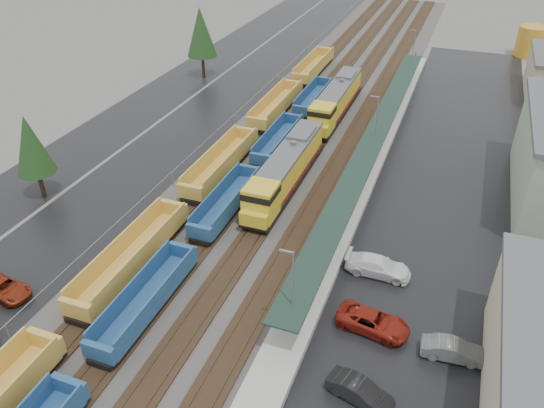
{
  "coord_description": "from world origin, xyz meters",
  "views": [
    {
      "loc": [
        18.0,
        -6.74,
        29.87
      ],
      "look_at": [
        2.8,
        33.76,
        2.0
      ],
      "focal_mm": 35.0,
      "sensor_mm": 36.0,
      "label": 1
    }
  ],
  "objects": [
    {
      "name": "locomotive_trail",
      "position": [
        2.0,
        60.82,
        2.37
      ],
      "size": [
        2.98,
        19.62,
        4.44
      ],
      "color": "black",
      "rests_on": "ground"
    },
    {
      "name": "trackbed",
      "position": [
        -0.0,
        60.0,
        0.16
      ],
      "size": [
        14.6,
        160.0,
        0.22
      ],
      "color": "black",
      "rests_on": "ground"
    },
    {
      "name": "parked_car_east_a",
      "position": [
        15.49,
        16.34,
        0.74
      ],
      "size": [
        2.71,
        4.77,
        1.49
      ],
      "primitive_type": "imported",
      "rotation": [
        0.0,
        0.0,
        1.3
      ],
      "color": "black",
      "rests_on": "ground"
    },
    {
      "name": "parked_car_west_c",
      "position": [
        -14.03,
        16.07,
        0.7
      ],
      "size": [
        2.96,
        5.3,
        1.4
      ],
      "primitive_type": "imported",
      "rotation": [
        0.0,
        0.0,
        1.44
      ],
      "color": "maroon",
      "rests_on": "ground"
    },
    {
      "name": "chainlink_fence",
      "position": [
        -9.5,
        58.44,
        1.61
      ],
      "size": [
        0.08,
        160.04,
        2.02
      ],
      "color": "gray",
      "rests_on": "ground"
    },
    {
      "name": "parked_car_east_b",
      "position": [
        15.03,
        22.85,
        0.77
      ],
      "size": [
        3.31,
        5.84,
        1.54
      ],
      "primitive_type": "imported",
      "rotation": [
        0.0,
        0.0,
        1.43
      ],
      "color": "maroon",
      "rests_on": "ground"
    },
    {
      "name": "ballast_strip",
      "position": [
        0.0,
        60.0,
        0.04
      ],
      "size": [
        20.0,
        160.0,
        0.08
      ],
      "primitive_type": "cube",
      "color": "#302D2B",
      "rests_on": "ground"
    },
    {
      "name": "well_string_blue",
      "position": [
        -2.0,
        26.14,
        1.15
      ],
      "size": [
        2.6,
        88.22,
        2.3
      ],
      "color": "navy",
      "rests_on": "ground"
    },
    {
      "name": "tree_west_near",
      "position": [
        -22.0,
        30.0,
        5.82
      ],
      "size": [
        3.96,
        3.96,
        9.0
      ],
      "color": "#332316",
      "rests_on": "ground"
    },
    {
      "name": "well_string_yellow",
      "position": [
        -6.0,
        31.81,
        1.24
      ],
      "size": [
        2.85,
        106.17,
        2.52
      ],
      "color": "gold",
      "rests_on": "ground"
    },
    {
      "name": "west_parking_lot",
      "position": [
        -15.0,
        60.0,
        0.01
      ],
      "size": [
        10.0,
        160.0,
        0.02
      ],
      "primitive_type": "cube",
      "color": "black",
      "rests_on": "ground"
    },
    {
      "name": "parked_car_east_e",
      "position": [
        20.93,
        22.13,
        0.74
      ],
      "size": [
        1.97,
        4.6,
        1.47
      ],
      "primitive_type": "imported",
      "rotation": [
        0.0,
        0.0,
        1.67
      ],
      "color": "slate",
      "rests_on": "ground"
    },
    {
      "name": "tree_west_far",
      "position": [
        -23.0,
        70.0,
        7.12
      ],
      "size": [
        4.84,
        4.84,
        11.0
      ],
      "color": "#332316",
      "rests_on": "ground"
    },
    {
      "name": "west_road",
      "position": [
        -25.0,
        60.0,
        0.01
      ],
      "size": [
        9.0,
        160.0,
        0.02
      ],
      "primitive_type": "cube",
      "color": "black",
      "rests_on": "ground"
    },
    {
      "name": "parked_car_east_c",
      "position": [
        14.13,
        29.45,
        0.81
      ],
      "size": [
        2.3,
        5.62,
        1.63
      ],
      "primitive_type": "imported",
      "rotation": [
        0.0,
        0.0,
        1.57
      ],
      "color": "white",
      "rests_on": "ground"
    },
    {
      "name": "storage_tank",
      "position": [
        28.17,
        100.45,
        2.65
      ],
      "size": [
        5.3,
        5.3,
        5.3
      ],
      "primitive_type": "cylinder",
      "color": "gold",
      "rests_on": "ground"
    },
    {
      "name": "east_commuter_lot",
      "position": [
        19.0,
        50.0,
        0.01
      ],
      "size": [
        16.0,
        100.0,
        0.02
      ],
      "primitive_type": "cube",
      "color": "black",
      "rests_on": "ground"
    },
    {
      "name": "locomotive_lead",
      "position": [
        2.0,
        39.82,
        2.37
      ],
      "size": [
        2.98,
        19.62,
        4.44
      ],
      "color": "black",
      "rests_on": "ground"
    },
    {
      "name": "station_platform",
      "position": [
        9.5,
        50.01,
        0.73
      ],
      "size": [
        3.0,
        80.0,
        8.0
      ],
      "color": "#9E9B93",
      "rests_on": "ground"
    }
  ]
}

